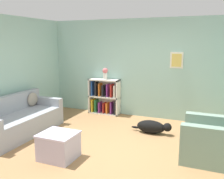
{
  "coord_description": "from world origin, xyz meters",
  "views": [
    {
      "loc": [
        1.89,
        -4.17,
        1.99
      ],
      "look_at": [
        0.0,
        0.4,
        1.05
      ],
      "focal_mm": 40.0,
      "sensor_mm": 36.0,
      "label": 1
    }
  ],
  "objects_px": {
    "bookshelf": "(104,97)",
    "recliner_chair": "(214,140)",
    "dog": "(153,127)",
    "coffee_table": "(59,145)",
    "couch": "(18,121)",
    "vase": "(105,73)"
  },
  "relations": [
    {
      "from": "vase",
      "to": "coffee_table",
      "type": "bearing_deg",
      "value": -82.49
    },
    {
      "from": "couch",
      "to": "bookshelf",
      "type": "distance_m",
      "value": 2.45
    },
    {
      "from": "bookshelf",
      "to": "dog",
      "type": "xyz_separation_m",
      "value": [
        1.62,
        -1.02,
        -0.32
      ]
    },
    {
      "from": "bookshelf",
      "to": "recliner_chair",
      "type": "relative_size",
      "value": 0.98
    },
    {
      "from": "recliner_chair",
      "to": "dog",
      "type": "distance_m",
      "value": 1.52
    },
    {
      "from": "recliner_chair",
      "to": "dog",
      "type": "height_order",
      "value": "recliner_chair"
    },
    {
      "from": "bookshelf",
      "to": "recliner_chair",
      "type": "bearing_deg",
      "value": -32.96
    },
    {
      "from": "bookshelf",
      "to": "recliner_chair",
      "type": "xyz_separation_m",
      "value": [
        2.88,
        -1.87,
        -0.11
      ]
    },
    {
      "from": "bookshelf",
      "to": "recliner_chair",
      "type": "distance_m",
      "value": 3.43
    },
    {
      "from": "coffee_table",
      "to": "vase",
      "type": "relative_size",
      "value": 1.95
    },
    {
      "from": "recliner_chair",
      "to": "dog",
      "type": "bearing_deg",
      "value": 146.13
    },
    {
      "from": "bookshelf",
      "to": "coffee_table",
      "type": "bearing_deg",
      "value": -81.88
    },
    {
      "from": "recliner_chair",
      "to": "coffee_table",
      "type": "relative_size",
      "value": 1.63
    },
    {
      "from": "couch",
      "to": "dog",
      "type": "bearing_deg",
      "value": 23.16
    },
    {
      "from": "couch",
      "to": "bookshelf",
      "type": "bearing_deg",
      "value": 63.48
    },
    {
      "from": "recliner_chair",
      "to": "dog",
      "type": "relative_size",
      "value": 1.09
    },
    {
      "from": "dog",
      "to": "bookshelf",
      "type": "bearing_deg",
      "value": 147.76
    },
    {
      "from": "couch",
      "to": "dog",
      "type": "xyz_separation_m",
      "value": [
        2.71,
        1.16,
        -0.16
      ]
    },
    {
      "from": "bookshelf",
      "to": "coffee_table",
      "type": "xyz_separation_m",
      "value": [
        0.4,
        -2.84,
        -0.23
      ]
    },
    {
      "from": "couch",
      "to": "vase",
      "type": "xyz_separation_m",
      "value": [
        1.12,
        2.17,
        0.85
      ]
    },
    {
      "from": "bookshelf",
      "to": "vase",
      "type": "bearing_deg",
      "value": -25.97
    },
    {
      "from": "dog",
      "to": "recliner_chair",
      "type": "bearing_deg",
      "value": -33.87
    }
  ]
}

